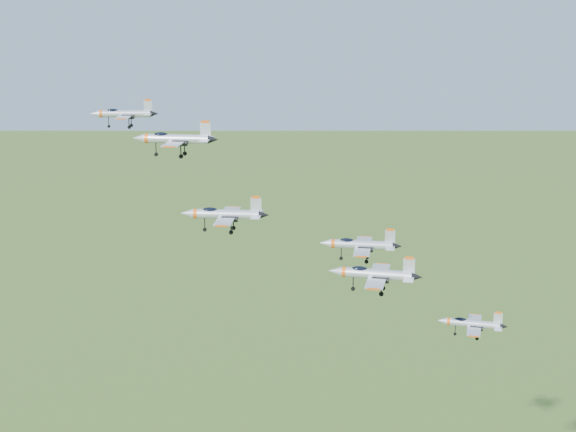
{
  "coord_description": "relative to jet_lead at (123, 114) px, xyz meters",
  "views": [
    {
      "loc": [
        7.74,
        -119.13,
        151.84
      ],
      "look_at": [
        5.38,
        -3.33,
        121.32
      ],
      "focal_mm": 50.0,
      "sensor_mm": 36.0,
      "label": 1
    }
  ],
  "objects": [
    {
      "name": "jet_trail",
      "position": [
        55.71,
        -20.77,
        -28.74
      ],
      "size": [
        10.5,
        8.86,
        2.83
      ],
      "rotation": [
        0.0,
        0.0,
        -0.23
      ],
      "color": "#B6BBC4"
    },
    {
      "name": "jet_left_low",
      "position": [
        39.42,
        -9.57,
        -19.8
      ],
      "size": [
        13.46,
        11.21,
        3.6
      ],
      "rotation": [
        0.0,
        0.0,
        -0.12
      ],
      "color": "#B6BBC4"
    },
    {
      "name": "jet_lead",
      "position": [
        0.0,
        0.0,
        0.0
      ],
      "size": [
        11.61,
        9.55,
        3.11
      ],
      "rotation": [
        0.0,
        0.0,
        0.03
      ],
      "color": "#B6BBC4"
    },
    {
      "name": "jet_right_high",
      "position": [
        19.83,
        -31.68,
        -9.05
      ],
      "size": [
        11.91,
        9.84,
        3.18
      ],
      "rotation": [
        0.0,
        0.0,
        -0.06
      ],
      "color": "#B6BBC4"
    },
    {
      "name": "jet_right_low",
      "position": [
        40.13,
        -28.63,
        -18.27
      ],
      "size": [
        13.08,
        11.0,
        3.51
      ],
      "rotation": [
        0.0,
        0.0,
        -0.2
      ],
      "color": "#B6BBC4"
    },
    {
      "name": "jet_left_high",
      "position": [
        11.16,
        -16.52,
        -1.52
      ],
      "size": [
        13.1,
        10.87,
        3.5
      ],
      "rotation": [
        0.0,
        0.0,
        -0.09
      ],
      "color": "#B6BBC4"
    }
  ]
}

